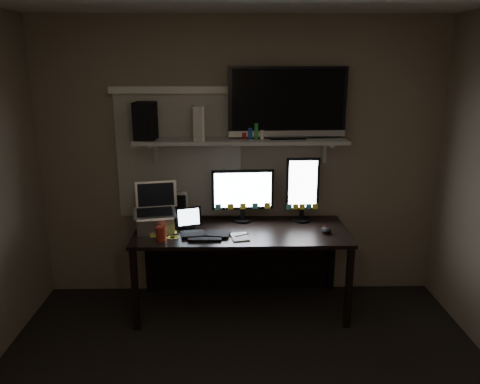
{
  "coord_description": "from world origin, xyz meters",
  "views": [
    {
      "loc": [
        -0.08,
        -2.32,
        2.1
      ],
      "look_at": [
        -0.02,
        1.25,
        1.11
      ],
      "focal_mm": 35.0,
      "sensor_mm": 36.0,
      "label": 1
    }
  ],
  "objects_px": {
    "keyboard": "(205,234)",
    "game_console": "(199,123)",
    "tv": "(287,103)",
    "monitor_landscape": "(243,195)",
    "desk": "(241,244)",
    "monitor_portrait": "(302,189)",
    "speaker": "(145,121)",
    "cup": "(161,234)",
    "mouse": "(326,230)",
    "laptop": "(154,208)",
    "tablet": "(189,218)"
  },
  "relations": [
    {
      "from": "tv",
      "to": "monitor_portrait",
      "type": "bearing_deg",
      "value": 1.08
    },
    {
      "from": "desk",
      "to": "laptop",
      "type": "distance_m",
      "value": 0.83
    },
    {
      "from": "game_console",
      "to": "speaker",
      "type": "height_order",
      "value": "speaker"
    },
    {
      "from": "desk",
      "to": "keyboard",
      "type": "bearing_deg",
      "value": -139.62
    },
    {
      "from": "game_console",
      "to": "keyboard",
      "type": "bearing_deg",
      "value": -88.8
    },
    {
      "from": "game_console",
      "to": "speaker",
      "type": "bearing_deg",
      "value": 169.75
    },
    {
      "from": "mouse",
      "to": "speaker",
      "type": "xyz_separation_m",
      "value": [
        -1.51,
        0.26,
        0.88
      ]
    },
    {
      "from": "tablet",
      "to": "speaker",
      "type": "xyz_separation_m",
      "value": [
        -0.35,
        0.13,
        0.81
      ]
    },
    {
      "from": "monitor_landscape",
      "to": "keyboard",
      "type": "xyz_separation_m",
      "value": [
        -0.32,
        -0.37,
        -0.23
      ]
    },
    {
      "from": "keyboard",
      "to": "cup",
      "type": "distance_m",
      "value": 0.36
    },
    {
      "from": "tv",
      "to": "speaker",
      "type": "xyz_separation_m",
      "value": [
        -1.19,
        -0.04,
        -0.14
      ]
    },
    {
      "from": "monitor_landscape",
      "to": "desk",
      "type": "bearing_deg",
      "value": -102.28
    },
    {
      "from": "monitor_portrait",
      "to": "speaker",
      "type": "relative_size",
      "value": 1.88
    },
    {
      "from": "desk",
      "to": "tablet",
      "type": "bearing_deg",
      "value": -170.69
    },
    {
      "from": "mouse",
      "to": "keyboard",
      "type": "bearing_deg",
      "value": -178.78
    },
    {
      "from": "monitor_landscape",
      "to": "keyboard",
      "type": "relative_size",
      "value": 1.34
    },
    {
      "from": "tv",
      "to": "keyboard",
      "type": "bearing_deg",
      "value": -155.91
    },
    {
      "from": "tv",
      "to": "game_console",
      "type": "xyz_separation_m",
      "value": [
        -0.75,
        -0.05,
        -0.16
      ]
    },
    {
      "from": "keyboard",
      "to": "game_console",
      "type": "distance_m",
      "value": 0.93
    },
    {
      "from": "desk",
      "to": "tv",
      "type": "xyz_separation_m",
      "value": [
        0.39,
        0.1,
        1.23
      ]
    },
    {
      "from": "cup",
      "to": "speaker",
      "type": "distance_m",
      "value": 0.96
    },
    {
      "from": "keyboard",
      "to": "game_console",
      "type": "xyz_separation_m",
      "value": [
        -0.06,
        0.31,
        0.88
      ]
    },
    {
      "from": "mouse",
      "to": "cup",
      "type": "distance_m",
      "value": 1.36
    },
    {
      "from": "desk",
      "to": "laptop",
      "type": "height_order",
      "value": "laptop"
    },
    {
      "from": "keyboard",
      "to": "tv",
      "type": "bearing_deg",
      "value": 27.54
    },
    {
      "from": "desk",
      "to": "monitor_portrait",
      "type": "height_order",
      "value": "monitor_portrait"
    },
    {
      "from": "tv",
      "to": "speaker",
      "type": "bearing_deg",
      "value": 178.84
    },
    {
      "from": "mouse",
      "to": "tv",
      "type": "relative_size",
      "value": 0.12
    },
    {
      "from": "monitor_landscape",
      "to": "tv",
      "type": "xyz_separation_m",
      "value": [
        0.37,
        -0.02,
        0.81
      ]
    },
    {
      "from": "laptop",
      "to": "tablet",
      "type": "bearing_deg",
      "value": -1.82
    },
    {
      "from": "keyboard",
      "to": "tv",
      "type": "height_order",
      "value": "tv"
    },
    {
      "from": "laptop",
      "to": "speaker",
      "type": "xyz_separation_m",
      "value": [
        -0.07,
        0.18,
        0.71
      ]
    },
    {
      "from": "keyboard",
      "to": "laptop",
      "type": "distance_m",
      "value": 0.49
    },
    {
      "from": "keyboard",
      "to": "laptop",
      "type": "bearing_deg",
      "value": 163.39
    },
    {
      "from": "tablet",
      "to": "game_console",
      "type": "distance_m",
      "value": 0.81
    },
    {
      "from": "desk",
      "to": "tv",
      "type": "distance_m",
      "value": 1.29
    },
    {
      "from": "laptop",
      "to": "cup",
      "type": "height_order",
      "value": "laptop"
    },
    {
      "from": "monitor_landscape",
      "to": "speaker",
      "type": "bearing_deg",
      "value": 179.61
    },
    {
      "from": "tv",
      "to": "speaker",
      "type": "height_order",
      "value": "tv"
    },
    {
      "from": "keyboard",
      "to": "speaker",
      "type": "distance_m",
      "value": 1.07
    },
    {
      "from": "speaker",
      "to": "keyboard",
      "type": "bearing_deg",
      "value": -29.0
    },
    {
      "from": "tablet",
      "to": "laptop",
      "type": "relative_size",
      "value": 0.56
    },
    {
      "from": "tablet",
      "to": "laptop",
      "type": "bearing_deg",
      "value": 171.28
    },
    {
      "from": "monitor_landscape",
      "to": "keyboard",
      "type": "distance_m",
      "value": 0.54
    },
    {
      "from": "desk",
      "to": "keyboard",
      "type": "distance_m",
      "value": 0.44
    },
    {
      "from": "monitor_landscape",
      "to": "cup",
      "type": "distance_m",
      "value": 0.83
    },
    {
      "from": "desk",
      "to": "monitor_portrait",
      "type": "distance_m",
      "value": 0.73
    },
    {
      "from": "cup",
      "to": "mouse",
      "type": "bearing_deg",
      "value": 6.93
    },
    {
      "from": "desk",
      "to": "monitor_landscape",
      "type": "distance_m",
      "value": 0.43
    },
    {
      "from": "desk",
      "to": "speaker",
      "type": "height_order",
      "value": "speaker"
    }
  ]
}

